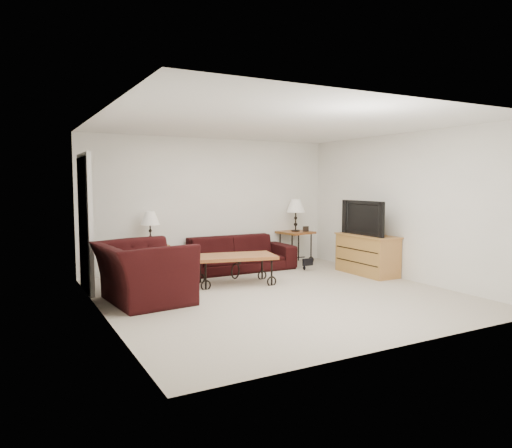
# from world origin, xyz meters

# --- Properties ---
(ground) EXTENTS (5.00, 5.00, 0.00)m
(ground) POSITION_xyz_m (0.00, 0.00, 0.00)
(ground) COLOR #BEB4A2
(ground) RESTS_ON ground
(wall_back) EXTENTS (5.00, 0.02, 2.50)m
(wall_back) POSITION_xyz_m (0.00, 2.50, 1.25)
(wall_back) COLOR white
(wall_back) RESTS_ON ground
(wall_front) EXTENTS (5.00, 0.02, 2.50)m
(wall_front) POSITION_xyz_m (0.00, -2.50, 1.25)
(wall_front) COLOR white
(wall_front) RESTS_ON ground
(wall_left) EXTENTS (0.02, 5.00, 2.50)m
(wall_left) POSITION_xyz_m (-2.50, 0.00, 1.25)
(wall_left) COLOR white
(wall_left) RESTS_ON ground
(wall_right) EXTENTS (0.02, 5.00, 2.50)m
(wall_right) POSITION_xyz_m (2.50, 0.00, 1.25)
(wall_right) COLOR white
(wall_right) RESTS_ON ground
(ceiling) EXTENTS (5.00, 5.00, 0.00)m
(ceiling) POSITION_xyz_m (0.00, 0.00, 2.50)
(ceiling) COLOR white
(ceiling) RESTS_ON wall_back
(doorway) EXTENTS (0.08, 0.94, 2.04)m
(doorway) POSITION_xyz_m (-2.47, 1.65, 1.02)
(doorway) COLOR black
(doorway) RESTS_ON ground
(sofa) EXTENTS (2.20, 0.86, 0.64)m
(sofa) POSITION_xyz_m (0.29, 2.02, 0.32)
(sofa) COLOR black
(sofa) RESTS_ON ground
(side_table_left) EXTENTS (0.55, 0.55, 0.58)m
(side_table_left) POSITION_xyz_m (-1.29, 2.20, 0.29)
(side_table_left) COLOR brown
(side_table_left) RESTS_ON ground
(side_table_right) EXTENTS (0.69, 0.69, 0.66)m
(side_table_right) POSITION_xyz_m (1.73, 2.20, 0.33)
(side_table_right) COLOR brown
(side_table_right) RESTS_ON ground
(lamp_left) EXTENTS (0.34, 0.34, 0.58)m
(lamp_left) POSITION_xyz_m (-1.29, 2.20, 0.87)
(lamp_left) COLOR black
(lamp_left) RESTS_ON side_table_left
(lamp_right) EXTENTS (0.43, 0.43, 0.66)m
(lamp_right) POSITION_xyz_m (1.73, 2.20, 0.99)
(lamp_right) COLOR black
(lamp_right) RESTS_ON side_table_right
(photo_frame_left) EXTENTS (0.12, 0.04, 0.10)m
(photo_frame_left) POSITION_xyz_m (-1.44, 2.05, 0.63)
(photo_frame_left) COLOR black
(photo_frame_left) RESTS_ON side_table_left
(photo_frame_right) EXTENTS (0.13, 0.02, 0.11)m
(photo_frame_right) POSITION_xyz_m (1.88, 2.05, 0.71)
(photo_frame_right) COLOR black
(photo_frame_right) RESTS_ON side_table_right
(coffee_table) EXTENTS (1.40, 0.95, 0.48)m
(coffee_table) POSITION_xyz_m (-0.24, 0.97, 0.24)
(coffee_table) COLOR brown
(coffee_table) RESTS_ON ground
(armchair) EXTENTS (1.25, 1.40, 0.84)m
(armchair) POSITION_xyz_m (-1.88, 0.51, 0.42)
(armchair) COLOR black
(armchair) RESTS_ON ground
(throw_pillow) EXTENTS (0.14, 0.39, 0.38)m
(throw_pillow) POSITION_xyz_m (-1.72, 0.46, 0.52)
(throw_pillow) COLOR orange
(throw_pillow) RESTS_ON armchair
(tv_stand) EXTENTS (0.50, 1.20, 0.72)m
(tv_stand) POSITION_xyz_m (2.23, 0.59, 0.36)
(tv_stand) COLOR #B76E44
(tv_stand) RESTS_ON ground
(television) EXTENTS (0.14, 1.07, 0.62)m
(television) POSITION_xyz_m (2.21, 0.59, 1.03)
(television) COLOR black
(television) RESTS_ON tv_stand
(backpack) EXTENTS (0.35, 0.29, 0.41)m
(backpack) POSITION_xyz_m (1.46, 1.46, 0.21)
(backpack) COLOR black
(backpack) RESTS_ON ground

